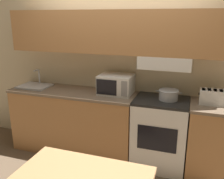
# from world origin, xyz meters

# --- Properties ---
(ground_plane) EXTENTS (16.00, 16.00, 0.00)m
(ground_plane) POSITION_xyz_m (0.00, 0.00, 0.00)
(ground_plane) COLOR brown
(wall_back) EXTENTS (5.44, 0.38, 2.55)m
(wall_back) POSITION_xyz_m (0.02, -0.06, 1.48)
(wall_back) COLOR beige
(wall_back) RESTS_ON ground_plane
(lower_counter_main) EXTENTS (1.82, 0.58, 0.93)m
(lower_counter_main) POSITION_xyz_m (-0.62, -0.28, 0.47)
(lower_counter_main) COLOR #B27A47
(lower_counter_main) RESTS_ON ground_plane
(lower_counter_right_stub) EXTENTS (0.56, 0.58, 0.93)m
(lower_counter_right_stub) POSITION_xyz_m (1.25, -0.28, 0.47)
(lower_counter_right_stub) COLOR #B27A47
(lower_counter_right_stub) RESTS_ON ground_plane
(stove_range) EXTENTS (0.68, 0.56, 0.93)m
(stove_range) POSITION_xyz_m (0.63, -0.28, 0.47)
(stove_range) COLOR white
(stove_range) RESTS_ON ground_plane
(cooking_pot) EXTENTS (0.33, 0.25, 0.13)m
(cooking_pot) POSITION_xyz_m (0.71, -0.25, 1.00)
(cooking_pot) COLOR #B7BABF
(cooking_pot) RESTS_ON stove_range
(microwave) EXTENTS (0.44, 0.37, 0.26)m
(microwave) POSITION_xyz_m (-0.00, -0.21, 1.06)
(microwave) COLOR white
(microwave) RESTS_ON lower_counter_main
(toaster) EXTENTS (0.29, 0.18, 0.18)m
(toaster) POSITION_xyz_m (1.21, -0.25, 1.02)
(toaster) COLOR white
(toaster) RESTS_ON lower_counter_right_stub
(sink_basin) EXTENTS (0.45, 0.36, 0.25)m
(sink_basin) POSITION_xyz_m (-1.25, -0.28, 0.95)
(sink_basin) COLOR #B7BABF
(sink_basin) RESTS_ON lower_counter_main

